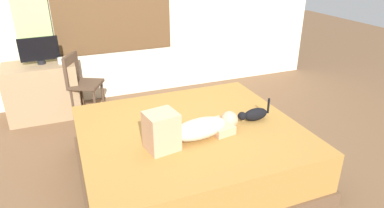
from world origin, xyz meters
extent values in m
plane|color=brown|center=(0.00, 0.00, 0.00)|extent=(16.00, 16.00, 0.00)
cube|color=brown|center=(-0.16, 2.40, 1.40)|extent=(1.66, 0.02, 1.38)
cube|color=white|center=(-0.16, 2.39, 1.40)|extent=(1.58, 0.02, 1.30)
cube|color=brown|center=(0.10, 0.09, 0.07)|extent=(2.12, 1.91, 0.14)
cube|color=olive|center=(0.10, 0.09, 0.33)|extent=(2.06, 1.85, 0.39)
ellipsoid|color=#CCB299|center=(0.12, -0.10, 0.61)|extent=(0.60, 0.35, 0.17)
sphere|color=tan|center=(0.45, -0.04, 0.61)|extent=(0.17, 0.17, 0.17)
cube|color=tan|center=(-0.26, -0.16, 0.70)|extent=(0.30, 0.28, 0.34)
cube|color=tan|center=(0.34, -0.06, 0.57)|extent=(0.24, 0.31, 0.08)
ellipsoid|color=black|center=(0.77, 0.00, 0.59)|extent=(0.26, 0.12, 0.13)
sphere|color=black|center=(0.62, 0.00, 0.60)|extent=(0.08, 0.08, 0.08)
cylinder|color=black|center=(0.92, 0.01, 0.66)|extent=(0.02, 0.02, 0.16)
cube|color=#997A56|center=(-1.25, 2.06, 0.37)|extent=(0.90, 0.56, 0.74)
cylinder|color=black|center=(-1.20, 2.06, 0.77)|extent=(0.10, 0.10, 0.05)
cube|color=black|center=(-1.20, 2.06, 0.94)|extent=(0.48, 0.07, 0.30)
cylinder|color=white|center=(-0.97, 1.98, 0.78)|extent=(0.06, 0.06, 0.08)
cylinder|color=#4C3828|center=(-0.49, 1.92, 0.22)|extent=(0.04, 0.04, 0.44)
cylinder|color=#4C3828|center=(-0.63, 1.65, 0.22)|extent=(0.04, 0.04, 0.44)
cylinder|color=#4C3828|center=(-0.76, 2.06, 0.22)|extent=(0.04, 0.04, 0.44)
cylinder|color=#4C3828|center=(-0.90, 1.79, 0.22)|extent=(0.04, 0.04, 0.44)
cube|color=#4C3828|center=(-0.70, 1.86, 0.46)|extent=(0.51, 0.51, 0.04)
cube|color=#4C3828|center=(-0.85, 1.93, 0.67)|extent=(0.21, 0.36, 0.38)
cube|color=#ADCC75|center=(-1.23, 2.34, 1.15)|extent=(0.44, 0.06, 2.30)
camera|label=1|loc=(-0.94, -2.59, 2.10)|focal=31.73mm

